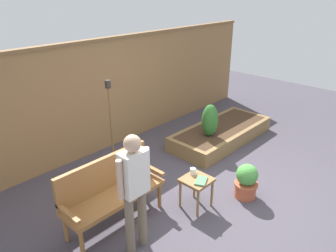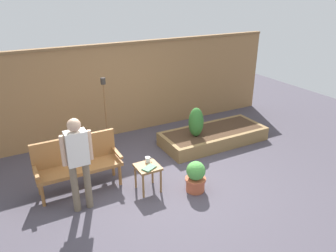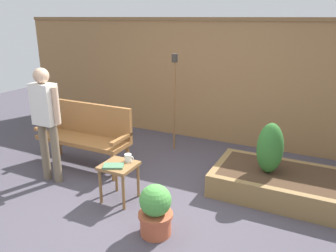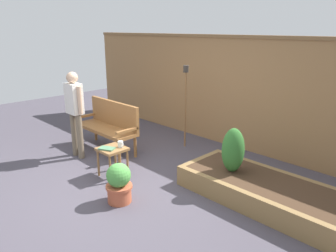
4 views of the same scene
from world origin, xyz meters
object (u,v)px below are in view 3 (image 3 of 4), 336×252
at_px(garden_bench, 86,131).
at_px(cup_on_table, 128,158).
at_px(side_table, 119,171).
at_px(potted_boxwood, 155,210).
at_px(book_on_table, 113,166).
at_px(shrub_near_bench, 270,148).
at_px(person_by_bench, 46,116).
at_px(tiki_torch, 175,85).

relative_size(garden_bench, cup_on_table, 11.59).
height_order(side_table, potted_boxwood, potted_boxwood).
height_order(cup_on_table, book_on_table, cup_on_table).
distance_m(shrub_near_bench, person_by_bench, 2.90).
xyz_separation_m(cup_on_table, person_by_bench, (-1.20, -0.10, 0.41)).
distance_m(book_on_table, person_by_bench, 1.21).
xyz_separation_m(side_table, person_by_bench, (-1.14, 0.03, 0.54)).
height_order(book_on_table, potted_boxwood, potted_boxwood).
relative_size(cup_on_table, tiki_torch, 0.08).
bearing_deg(cup_on_table, potted_boxwood, -38.71).
height_order(tiki_torch, person_by_bench, tiki_torch).
bearing_deg(person_by_bench, side_table, -1.31).
height_order(garden_bench, book_on_table, garden_bench).
distance_m(potted_boxwood, tiki_torch, 2.51).
bearing_deg(garden_bench, side_table, -32.97).
relative_size(garden_bench, book_on_table, 6.09).
bearing_deg(tiki_torch, book_on_table, -86.99).
distance_m(garden_bench, person_by_bench, 0.76).
distance_m(cup_on_table, potted_boxwood, 0.88).
bearing_deg(side_table, garden_bench, 147.03).
distance_m(side_table, potted_boxwood, 0.83).
relative_size(shrub_near_bench, tiki_torch, 0.40).
bearing_deg(tiki_torch, garden_bench, -128.68).
relative_size(garden_bench, side_table, 3.00).
bearing_deg(book_on_table, potted_boxwood, -49.26).
xyz_separation_m(side_table, cup_on_table, (0.06, 0.12, 0.13)).
relative_size(potted_boxwood, tiki_torch, 0.35).
distance_m(shrub_near_bench, tiki_torch, 1.97).
distance_m(garden_bench, tiki_torch, 1.57).
bearing_deg(book_on_table, person_by_bench, 148.30).
height_order(shrub_near_bench, tiki_torch, tiki_torch).
relative_size(side_table, person_by_bench, 0.31).
bearing_deg(person_by_bench, cup_on_table, 4.59).
xyz_separation_m(potted_boxwood, person_by_bench, (-1.85, 0.43, 0.65)).
distance_m(cup_on_table, book_on_table, 0.23).
height_order(potted_boxwood, tiki_torch, tiki_torch).
bearing_deg(person_by_bench, shrub_near_bench, 18.85).
bearing_deg(potted_boxwood, side_table, 150.58).
bearing_deg(side_table, person_by_bench, 178.69).
bearing_deg(side_table, potted_boxwood, -29.42).
bearing_deg(tiki_torch, potted_boxwood, -69.45).
bearing_deg(cup_on_table, shrub_near_bench, 28.61).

